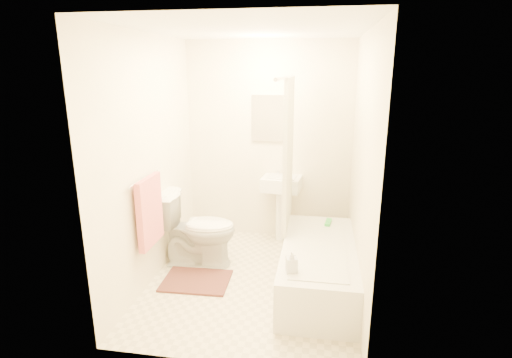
% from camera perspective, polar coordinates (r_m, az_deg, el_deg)
% --- Properties ---
extents(floor, '(2.40, 2.40, 0.00)m').
position_cam_1_polar(floor, '(4.17, -0.57, -14.28)').
color(floor, beige).
rests_on(floor, ground).
extents(ceiling, '(2.40, 2.40, 0.00)m').
position_cam_1_polar(ceiling, '(3.64, -0.68, 20.66)').
color(ceiling, white).
rests_on(ceiling, ground).
extents(wall_back, '(2.00, 0.02, 2.40)m').
position_cam_1_polar(wall_back, '(4.89, 1.81, 5.21)').
color(wall_back, beige).
rests_on(wall_back, ground).
extents(wall_left, '(0.02, 2.40, 2.40)m').
position_cam_1_polar(wall_left, '(4.02, -14.83, 2.42)').
color(wall_left, beige).
rests_on(wall_left, ground).
extents(wall_right, '(0.02, 2.40, 2.40)m').
position_cam_1_polar(wall_right, '(3.69, 14.85, 1.29)').
color(wall_right, beige).
rests_on(wall_right, ground).
extents(mirror, '(0.40, 0.03, 0.55)m').
position_cam_1_polar(mirror, '(4.82, 1.81, 8.68)').
color(mirror, white).
rests_on(mirror, wall_back).
extents(curtain_rod, '(0.03, 1.70, 0.03)m').
position_cam_1_polar(curtain_rod, '(3.68, 4.37, 14.32)').
color(curtain_rod, silver).
rests_on(curtain_rod, wall_back).
extents(shower_curtain, '(0.04, 0.80, 1.55)m').
position_cam_1_polar(shower_curtain, '(4.17, 4.64, 3.64)').
color(shower_curtain, silver).
rests_on(shower_curtain, curtain_rod).
extents(towel_bar, '(0.02, 0.60, 0.02)m').
position_cam_1_polar(towel_bar, '(3.80, -15.68, 0.09)').
color(towel_bar, silver).
rests_on(towel_bar, wall_left).
extents(towel, '(0.06, 0.45, 0.66)m').
position_cam_1_polar(towel, '(3.89, -14.94, -4.48)').
color(towel, '#CC7266').
rests_on(towel, towel_bar).
extents(toilet_paper, '(0.11, 0.12, 0.12)m').
position_cam_1_polar(toilet_paper, '(4.23, -12.85, -3.84)').
color(toilet_paper, white).
rests_on(toilet_paper, wall_left).
extents(toilet, '(0.86, 0.53, 0.80)m').
position_cam_1_polar(toilet, '(4.38, -8.30, -7.07)').
color(toilet, white).
rests_on(toilet, floor).
extents(sink, '(0.49, 0.41, 0.89)m').
position_cam_1_polar(sink, '(4.93, 3.65, -3.84)').
color(sink, white).
rests_on(sink, floor).
extents(bathtub, '(0.69, 1.57, 0.44)m').
position_cam_1_polar(bathtub, '(4.00, 8.88, -12.29)').
color(bathtub, silver).
rests_on(bathtub, floor).
extents(bath_mat, '(0.67, 0.51, 0.02)m').
position_cam_1_polar(bath_mat, '(4.19, -8.52, -14.17)').
color(bath_mat, '#512F23').
rests_on(bath_mat, floor).
extents(soap_bottle, '(0.11, 0.11, 0.20)m').
position_cam_1_polar(soap_bottle, '(3.37, 5.12, -11.67)').
color(soap_bottle, white).
rests_on(soap_bottle, bathtub).
extents(scrub_brush, '(0.08, 0.19, 0.04)m').
position_cam_1_polar(scrub_brush, '(4.42, 10.27, -6.15)').
color(scrub_brush, green).
rests_on(scrub_brush, bathtub).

